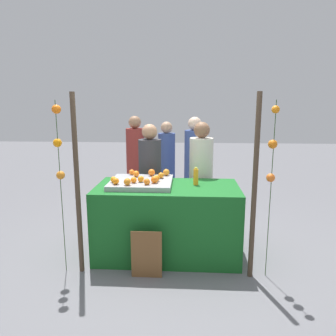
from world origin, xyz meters
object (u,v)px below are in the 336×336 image
at_px(orange_0, 132,172).
at_px(juice_bottle, 196,177).
at_px(vendor_right, 201,184).
at_px(stall_counter, 167,221).
at_px(vendor_left, 150,184).
at_px(orange_1, 141,179).
at_px(chalkboard_sign, 147,255).

xyz_separation_m(orange_0, juice_bottle, (0.86, -0.26, 0.01)).
distance_m(orange_0, vendor_right, 1.02).
height_order(stall_counter, juice_bottle, juice_bottle).
height_order(orange_0, vendor_left, vendor_left).
xyz_separation_m(stall_counter, vendor_left, (-0.30, 0.69, 0.31)).
distance_m(stall_counter, orange_0, 0.83).
bearing_deg(vendor_left, orange_0, -121.52).
relative_size(stall_counter, orange_0, 24.07).
distance_m(orange_1, vendor_left, 0.78).
distance_m(orange_0, orange_1, 0.44).
xyz_separation_m(orange_0, orange_1, (0.18, -0.40, 0.00)).
distance_m(orange_1, vendor_right, 1.06).
bearing_deg(vendor_right, orange_0, -162.41).
bearing_deg(chalkboard_sign, stall_counter, 71.34).
xyz_separation_m(chalkboard_sign, vendor_left, (-0.10, 1.27, 0.50)).
bearing_deg(orange_0, stall_counter, -34.38).
distance_m(stall_counter, orange_1, 0.65).
relative_size(orange_0, chalkboard_sign, 0.13).
bearing_deg(orange_0, vendor_left, 58.48).
bearing_deg(chalkboard_sign, vendor_right, 62.46).
bearing_deg(vendor_right, vendor_left, 176.90).
distance_m(chalkboard_sign, vendor_left, 1.36).
relative_size(juice_bottle, vendor_left, 0.14).
bearing_deg(stall_counter, vendor_left, 113.34).
height_order(orange_1, juice_bottle, juice_bottle).
bearing_deg(orange_0, vendor_right, 17.59).
bearing_deg(stall_counter, vendor_right, 55.56).
relative_size(orange_0, juice_bottle, 0.33).
bearing_deg(stall_counter, orange_1, -170.62).
xyz_separation_m(juice_bottle, vendor_left, (-0.65, 0.60, -0.26)).
distance_m(stall_counter, chalkboard_sign, 0.64).
distance_m(juice_bottle, chalkboard_sign, 1.15).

